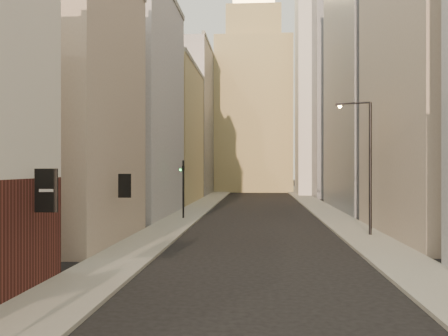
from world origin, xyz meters
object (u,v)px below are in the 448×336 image
at_px(clock_tower, 254,98).
at_px(traffic_light_left, 183,176).
at_px(streetlamp_mid, 367,160).
at_px(white_tower, 322,79).

xyz_separation_m(clock_tower, traffic_light_left, (-5.38, -53.00, -13.95)).
height_order(clock_tower, streetlamp_mid, clock_tower).
distance_m(clock_tower, white_tower, 17.83).
bearing_deg(clock_tower, traffic_light_left, -95.80).
bearing_deg(clock_tower, white_tower, -51.84).
xyz_separation_m(streetlamp_mid, traffic_light_left, (-13.17, 9.46, -1.21)).
height_order(clock_tower, white_tower, clock_tower).
relative_size(white_tower, streetlamp_mid, 4.84).
xyz_separation_m(white_tower, streetlamp_mid, (-3.21, -48.45, -13.71)).
relative_size(streetlamp_mid, traffic_light_left, 1.71).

